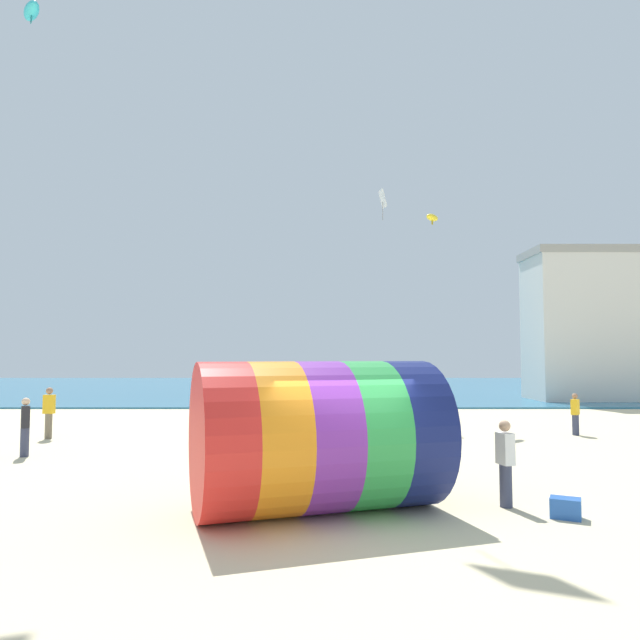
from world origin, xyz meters
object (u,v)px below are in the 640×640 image
(kite_cyan_parafoil, at_px, (34,12))
(cooler_box, at_px, (569,508))
(bystander_near_water, at_px, (52,412))
(bystander_far_left, at_px, (578,414))
(giant_inflatable_tube, at_px, (321,436))
(kite_yellow_parafoil, at_px, (435,217))
(bystander_mid_beach, at_px, (28,426))
(kite_white_diamond, at_px, (385,199))
(kite_handler, at_px, (508,463))

(kite_cyan_parafoil, height_order, cooler_box, kite_cyan_parafoil)
(bystander_near_water, height_order, bystander_far_left, bystander_near_water)
(kite_cyan_parafoil, xyz_separation_m, bystander_far_left, (18.63, 3.58, -13.15))
(giant_inflatable_tube, xyz_separation_m, cooler_box, (4.47, -0.42, -1.23))
(kite_yellow_parafoil, relative_size, bystander_mid_beach, 0.56)
(bystander_far_left, relative_size, cooler_box, 2.95)
(kite_cyan_parafoil, xyz_separation_m, bystander_mid_beach, (0.66, -0.85, -13.05))
(kite_white_diamond, bearing_deg, cooler_box, -85.11)
(giant_inflatable_tube, distance_m, kite_cyan_parafoil, 16.89)
(bystander_mid_beach, bearing_deg, bystander_far_left, 13.86)
(kite_handler, height_order, bystander_far_left, kite_handler)
(giant_inflatable_tube, relative_size, kite_handler, 3.10)
(cooler_box, bearing_deg, bystander_near_water, 145.13)
(kite_white_diamond, bearing_deg, kite_yellow_parafoil, -44.19)
(cooler_box, bearing_deg, kite_white_diamond, 94.89)
(kite_cyan_parafoil, xyz_separation_m, bystander_near_water, (-0.34, 2.68, -12.99))
(bystander_near_water, bearing_deg, kite_white_diamond, 28.39)
(kite_handler, bearing_deg, kite_white_diamond, 92.13)
(kite_handler, distance_m, bystander_near_water, 15.95)
(kite_yellow_parafoil, relative_size, kite_white_diamond, 0.63)
(giant_inflatable_tube, height_order, kite_yellow_parafoil, kite_yellow_parafoil)
(kite_handler, xyz_separation_m, bystander_mid_beach, (-12.18, 5.47, 0.02))
(kite_white_diamond, height_order, kite_cyan_parafoil, kite_cyan_parafoil)
(kite_handler, relative_size, kite_yellow_parafoil, 1.75)
(bystander_mid_beach, bearing_deg, cooler_box, -25.56)
(kite_cyan_parafoil, height_order, bystander_mid_beach, kite_cyan_parafoil)
(kite_cyan_parafoil, height_order, bystander_far_left, kite_cyan_parafoil)
(kite_yellow_parafoil, xyz_separation_m, bystander_far_left, (4.39, -3.96, -8.30))
(kite_white_diamond, distance_m, bystander_far_left, 13.00)
(kite_cyan_parafoil, bearing_deg, giant_inflatable_tube, -35.91)
(bystander_mid_beach, height_order, bystander_far_left, bystander_mid_beach)
(giant_inflatable_tube, bearing_deg, bystander_far_left, 47.34)
(giant_inflatable_tube, xyz_separation_m, kite_yellow_parafoil, (5.04, 14.20, 7.66))
(kite_yellow_parafoil, height_order, kite_white_diamond, kite_white_diamond)
(kite_yellow_parafoil, height_order, bystander_near_water, kite_yellow_parafoil)
(kite_yellow_parafoil, bearing_deg, kite_handler, -95.79)
(kite_white_diamond, bearing_deg, kite_cyan_parafoil, -142.25)
(cooler_box, bearing_deg, bystander_mid_beach, 154.44)
(kite_yellow_parafoil, distance_m, kite_cyan_parafoil, 16.83)
(giant_inflatable_tube, height_order, kite_white_diamond, kite_white_diamond)
(kite_cyan_parafoil, distance_m, bystander_mid_beach, 13.09)
(cooler_box, bearing_deg, bystander_far_left, 65.02)
(giant_inflatable_tube, bearing_deg, kite_handler, 5.21)
(bystander_mid_beach, relative_size, cooler_box, 3.27)
(kite_white_diamond, bearing_deg, bystander_mid_beach, -138.28)
(kite_yellow_parafoil, bearing_deg, bystander_near_water, -161.55)
(bystander_near_water, bearing_deg, kite_yellow_parafoil, 18.45)
(bystander_near_water, xyz_separation_m, bystander_far_left, (18.96, 0.90, -0.16))
(giant_inflatable_tube, height_order, bystander_far_left, giant_inflatable_tube)
(giant_inflatable_tube, height_order, bystander_mid_beach, giant_inflatable_tube)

